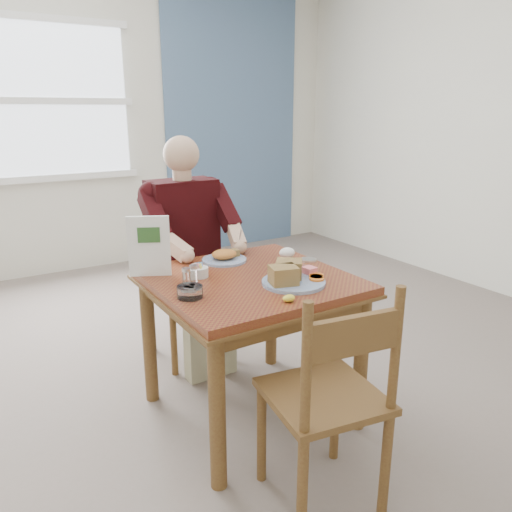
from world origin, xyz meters
TOP-DOWN VIEW (x-y plane):
  - floor at (0.00, 0.00)m, footprint 6.00×6.00m
  - wall_back at (0.00, 3.00)m, footprint 5.50×0.00m
  - accent_panel at (1.60, 2.98)m, footprint 1.60×0.02m
  - lemon_wedge at (-0.03, -0.37)m, footprint 0.06×0.05m
  - napkin at (0.34, 0.17)m, footprint 0.11×0.10m
  - metal_dish at (0.40, 0.06)m, footprint 0.10×0.10m
  - window at (-0.40, 2.97)m, footprint 1.72×0.04m
  - table at (0.00, 0.00)m, footprint 0.92×0.92m
  - chair_far at (0.00, 0.80)m, footprint 0.42×0.42m
  - chair_near at (-0.07, -0.70)m, footprint 0.48×0.48m
  - diner at (0.00, 0.71)m, footprint 0.53×0.56m
  - near_plate at (0.11, -0.18)m, footprint 0.39×0.39m
  - far_plate at (0.02, 0.30)m, footprint 0.25×0.25m
  - caddy at (-0.21, 0.13)m, footprint 0.11×0.11m
  - shakers at (-0.29, 0.05)m, footprint 0.10×0.07m
  - creamer at (-0.36, -0.10)m, footprint 0.12×0.12m
  - menu at (-0.40, 0.27)m, footprint 0.19×0.10m

SIDE VIEW (x-z plane):
  - floor at x=0.00m, z-range 0.00..0.00m
  - chair_far at x=0.00m, z-range 0.00..0.95m
  - chair_near at x=-0.07m, z-range 0.00..0.95m
  - table at x=0.00m, z-range 0.26..1.01m
  - metal_dish at x=0.40m, z-range 0.75..0.76m
  - lemon_wedge at x=-0.03m, z-range 0.75..0.78m
  - far_plate at x=0.02m, z-range 0.74..0.81m
  - caddy at x=-0.21m, z-range 0.74..0.81m
  - creamer at x=-0.36m, z-range 0.75..0.80m
  - napkin at x=0.34m, z-range 0.75..0.81m
  - near_plate at x=0.11m, z-range 0.74..0.84m
  - shakers at x=-0.29m, z-range 0.75..0.84m
  - diner at x=0.00m, z-range 0.12..1.50m
  - menu at x=-0.40m, z-range 0.75..1.05m
  - accent_panel at x=1.60m, z-range 0.00..2.80m
  - wall_back at x=0.00m, z-range -1.35..4.15m
  - window at x=-0.40m, z-range 0.89..2.31m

